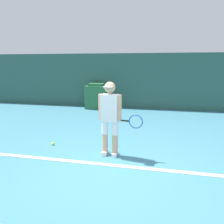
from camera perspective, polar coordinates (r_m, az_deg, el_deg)
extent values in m
plane|color=teal|center=(3.99, 0.86, -15.66)|extent=(24.00, 24.00, 0.00)
cube|color=#2D564C|center=(9.27, 8.00, 7.93)|extent=(24.00, 0.10, 2.29)
cube|color=white|center=(4.22, 1.60, -13.90)|extent=(21.60, 0.10, 0.01)
cylinder|color=tan|center=(4.64, -1.84, -8.36)|extent=(0.12, 0.12, 0.46)
cylinder|color=white|center=(4.52, -1.87, -3.98)|extent=(0.14, 0.14, 0.28)
cube|color=white|center=(4.71, -1.82, -10.51)|extent=(0.10, 0.24, 0.08)
cylinder|color=tan|center=(4.57, 0.79, -8.67)|extent=(0.12, 0.12, 0.46)
cylinder|color=white|center=(4.45, 0.81, -4.23)|extent=(0.14, 0.14, 0.28)
cube|color=white|center=(4.64, 0.79, -10.84)|extent=(0.10, 0.24, 0.08)
cube|color=white|center=(4.38, -0.55, 1.08)|extent=(0.36, 0.23, 0.55)
sphere|color=tan|center=(4.32, -0.56, 6.46)|extent=(0.22, 0.22, 0.22)
cube|color=white|center=(4.22, -0.99, 6.59)|extent=(0.19, 0.14, 0.02)
cylinder|color=tan|center=(4.44, -2.97, 1.44)|extent=(0.09, 0.09, 0.51)
cylinder|color=tan|center=(4.32, 1.93, 1.13)|extent=(0.09, 0.09, 0.51)
cylinder|color=black|center=(4.35, 3.20, -2.27)|extent=(0.21, 0.05, 0.03)
torus|color=#2851B2|center=(4.30, 6.23, -2.51)|extent=(0.28, 0.05, 0.28)
sphere|color=#D1E533|center=(5.38, -15.16, -7.98)|extent=(0.07, 0.07, 0.07)
cube|color=#28663D|center=(9.27, -4.00, 3.90)|extent=(0.91, 0.62, 0.96)
cube|color=#28663D|center=(9.21, -4.05, 7.17)|extent=(0.63, 0.43, 0.10)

